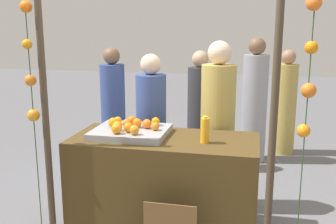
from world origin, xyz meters
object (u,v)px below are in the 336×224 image
object	(u,v)px
orange_1	(113,123)
vendor_left	(151,134)
juice_bottle	(205,130)
orange_0	(155,126)
vendor_right	(217,133)
stall_counter	(164,184)

from	to	relation	value
orange_1	vendor_left	world-z (taller)	vendor_left
juice_bottle	orange_1	bearing A→B (deg)	173.00
orange_0	vendor_left	xyz separation A→B (m)	(-0.20, 0.60, -0.24)
orange_1	juice_bottle	xyz separation A→B (m)	(0.85, -0.10, 0.00)
vendor_right	juice_bottle	bearing A→B (deg)	-93.92
vendor_right	stall_counter	bearing A→B (deg)	-125.28
orange_0	orange_1	distance (m)	0.40
vendor_right	orange_1	bearing A→B (deg)	-148.22
vendor_left	vendor_right	world-z (taller)	vendor_right
stall_counter	orange_1	xyz separation A→B (m)	(-0.48, 0.03, 0.54)
orange_1	juice_bottle	world-z (taller)	juice_bottle
orange_0	orange_1	bearing A→B (deg)	177.66
orange_0	vendor_left	bearing A→B (deg)	108.25
stall_counter	vendor_right	world-z (taller)	vendor_right
orange_0	juice_bottle	size ratio (longest dim) A/B	0.32
stall_counter	orange_0	distance (m)	0.54
stall_counter	vendor_left	size ratio (longest dim) A/B	1.04
orange_0	vendor_right	bearing A→B (deg)	48.94
orange_0	vendor_left	world-z (taller)	vendor_left
juice_bottle	vendor_left	size ratio (longest dim) A/B	0.15
stall_counter	vendor_right	size ratio (longest dim) A/B	0.96
orange_1	juice_bottle	distance (m)	0.85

